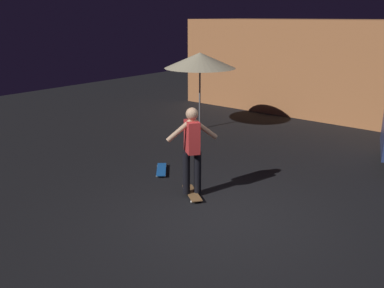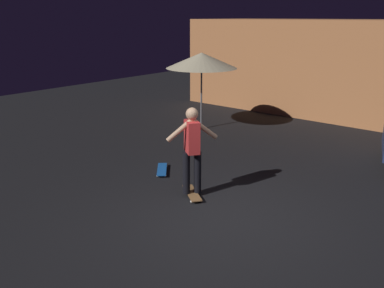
% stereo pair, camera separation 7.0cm
% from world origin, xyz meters
% --- Properties ---
extents(ground_plane, '(28.00, 28.00, 0.00)m').
position_xyz_m(ground_plane, '(0.00, 0.00, 0.00)').
color(ground_plane, black).
extents(patio_umbrella, '(2.10, 2.10, 2.30)m').
position_xyz_m(patio_umbrella, '(-3.98, 4.40, 2.07)').
color(patio_umbrella, slate).
rests_on(patio_umbrella, ground_plane).
extents(skateboard_ridden, '(0.75, 0.62, 0.07)m').
position_xyz_m(skateboard_ridden, '(-1.05, 0.43, 0.06)').
color(skateboard_ridden, olive).
rests_on(skateboard_ridden, ground_plane).
extents(skateboard_spare, '(0.67, 0.72, 0.07)m').
position_xyz_m(skateboard_spare, '(-2.38, 0.98, 0.06)').
color(skateboard_spare, '#1959B2').
rests_on(skateboard_spare, ground_plane).
extents(skater, '(0.65, 0.85, 1.67)m').
position_xyz_m(skater, '(-1.05, 0.43, 1.04)').
color(skater, black).
rests_on(skater, skateboard_ridden).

